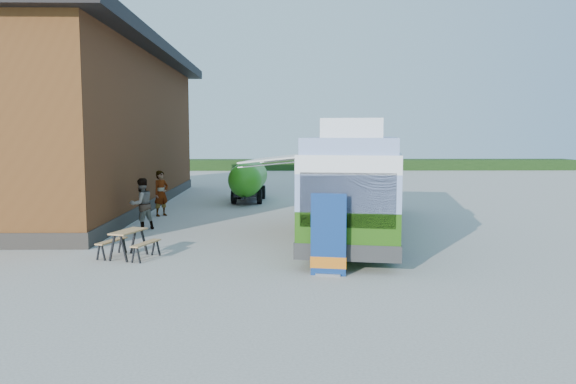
{
  "coord_description": "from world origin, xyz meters",
  "views": [
    {
      "loc": [
        -0.86,
        -16.53,
        3.39
      ],
      "look_at": [
        -0.47,
        2.97,
        1.4
      ],
      "focal_mm": 35.0,
      "sensor_mm": 36.0,
      "label": 1
    }
  ],
  "objects_px": {
    "picnic_table": "(129,238)",
    "person_b": "(142,204)",
    "bus": "(358,180)",
    "slurry_tanker": "(249,178)",
    "banner": "(328,242)",
    "person_a": "(161,193)"
  },
  "relations": [
    {
      "from": "picnic_table",
      "to": "person_b",
      "type": "xyz_separation_m",
      "value": [
        -0.75,
        4.66,
        0.36
      ]
    },
    {
      "from": "bus",
      "to": "slurry_tanker",
      "type": "distance_m",
      "value": 10.1
    },
    {
      "from": "bus",
      "to": "picnic_table",
      "type": "distance_m",
      "value": 8.17
    },
    {
      "from": "picnic_table",
      "to": "slurry_tanker",
      "type": "relative_size",
      "value": 0.3
    },
    {
      "from": "banner",
      "to": "bus",
      "type": "bearing_deg",
      "value": 86.14
    },
    {
      "from": "picnic_table",
      "to": "person_a",
      "type": "xyz_separation_m",
      "value": [
        -0.75,
        8.09,
        0.38
      ]
    },
    {
      "from": "bus",
      "to": "person_a",
      "type": "relative_size",
      "value": 6.69
    },
    {
      "from": "banner",
      "to": "picnic_table",
      "type": "bearing_deg",
      "value": 169.35
    },
    {
      "from": "person_a",
      "to": "slurry_tanker",
      "type": "distance_m",
      "value": 6.19
    },
    {
      "from": "bus",
      "to": "slurry_tanker",
      "type": "height_order",
      "value": "bus"
    },
    {
      "from": "person_a",
      "to": "person_b",
      "type": "relative_size",
      "value": 1.03
    },
    {
      "from": "bus",
      "to": "picnic_table",
      "type": "height_order",
      "value": "bus"
    },
    {
      "from": "bus",
      "to": "picnic_table",
      "type": "bearing_deg",
      "value": -138.62
    },
    {
      "from": "bus",
      "to": "person_b",
      "type": "xyz_separation_m",
      "value": [
        -7.69,
        0.55,
        -0.9
      ]
    },
    {
      "from": "bus",
      "to": "banner",
      "type": "bearing_deg",
      "value": -93.86
    },
    {
      "from": "picnic_table",
      "to": "person_a",
      "type": "relative_size",
      "value": 0.87
    },
    {
      "from": "slurry_tanker",
      "to": "banner",
      "type": "bearing_deg",
      "value": -77.1
    },
    {
      "from": "person_b",
      "to": "slurry_tanker",
      "type": "bearing_deg",
      "value": -154.35
    },
    {
      "from": "banner",
      "to": "slurry_tanker",
      "type": "distance_m",
      "value": 15.57
    },
    {
      "from": "bus",
      "to": "picnic_table",
      "type": "xyz_separation_m",
      "value": [
        -6.94,
        -4.12,
        -1.26
      ]
    },
    {
      "from": "slurry_tanker",
      "to": "person_a",
      "type": "bearing_deg",
      "value": -120.48
    },
    {
      "from": "banner",
      "to": "person_a",
      "type": "relative_size",
      "value": 1.05
    }
  ]
}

